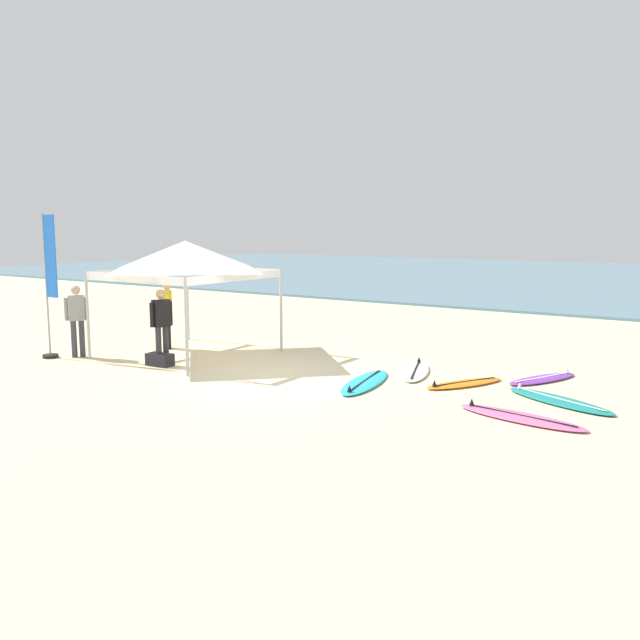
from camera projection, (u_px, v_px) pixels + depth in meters
ground_plane at (277, 376)px, 13.64m from camera, size 80.00×80.00×0.00m
sea at (594, 279)px, 38.93m from camera, size 80.00×36.00×0.10m
canopy_tent at (185, 256)px, 15.48m from camera, size 3.33×3.33×2.75m
surfboard_teal at (559, 401)px, 11.55m from camera, size 2.23×1.44×0.19m
surfboard_pink at (520, 417)px, 10.54m from camera, size 2.24×0.93×0.19m
surfboard_purple at (543, 379)px, 13.21m from camera, size 1.21×1.92×0.19m
surfboard_orange at (464, 383)px, 12.82m from camera, size 1.28×1.84×0.19m
surfboard_white at (415, 371)px, 13.91m from camera, size 1.24×2.12×0.19m
surfboard_cyan at (365, 382)px, 12.92m from camera, size 1.09×2.37×0.19m
person_grey at (77, 316)px, 15.48m from camera, size 0.38×0.47×1.71m
person_yellow at (167, 310)px, 16.58m from camera, size 0.44×0.40×1.71m
person_black at (161, 322)px, 14.52m from camera, size 0.30×0.54×1.71m
banner_flag at (50, 292)px, 15.26m from camera, size 0.60×0.36×3.40m
gear_bag_near_tent at (160, 360)px, 14.60m from camera, size 0.62×0.36×0.28m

